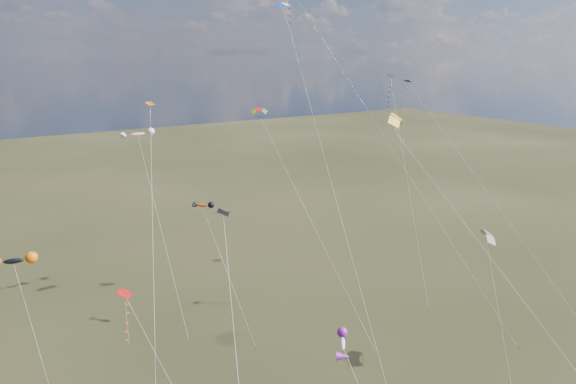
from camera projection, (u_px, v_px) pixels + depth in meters
diamond_black_high at (391, 105)px, 73.85m from camera, size 5.94×15.56×29.16m
diamond_navy_tall at (309, 34)px, 63.80m from camera, size 13.00×29.10×40.22m
diamond_black_mid at (237, 365)px, 28.92m from camera, size 7.28×18.51×22.42m
diamond_red_low at (130, 322)px, 42.58m from camera, size 4.83×7.42×13.32m
diamond_navy_right at (415, 122)px, 60.54m from camera, size 13.47×19.83×29.07m
diamond_orange_center at (152, 211)px, 47.39m from camera, size 8.62×21.23×27.28m
parafoil_yellow at (398, 119)px, 36.50m from camera, size 13.21×20.99×28.32m
parafoil_blue_white at (286, 7)px, 61.22m from camera, size 8.43×30.59×38.30m
parafoil_striped at (489, 234)px, 51.48m from camera, size 5.60×9.43×15.32m
parafoil_tricolor at (260, 111)px, 66.23m from camera, size 3.63×22.20×25.52m
novelty_black_orange at (13, 261)px, 46.67m from camera, size 3.60×10.15×14.45m
novelty_orange_black at (202, 206)px, 59.41m from camera, size 3.46×9.62×15.48m
novelty_white_purple at (343, 345)px, 30.74m from camera, size 3.15×10.84×15.61m
novelty_redwhite_stripe at (138, 135)px, 66.45m from camera, size 3.96×16.53×22.50m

